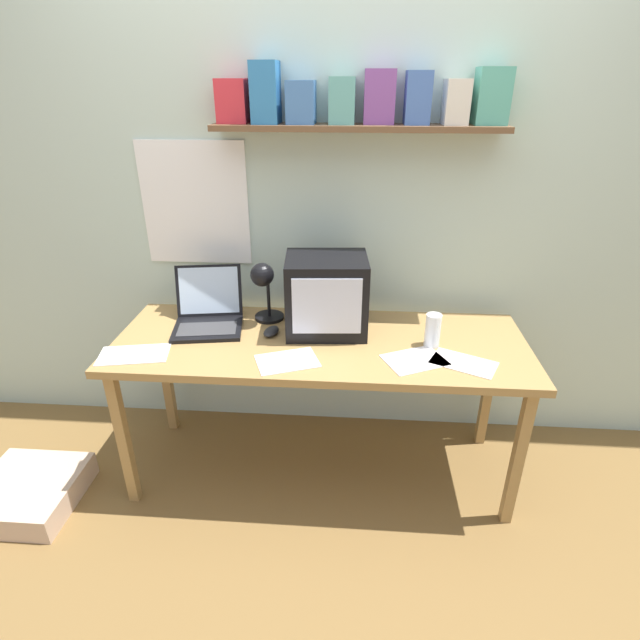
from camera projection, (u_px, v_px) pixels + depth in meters
The scene contains 13 objects.
ground_plane at pixel (320, 467), 2.54m from camera, with size 12.00×12.00×0.00m, color brown.
back_wall at pixel (327, 188), 2.37m from camera, with size 5.60×0.24×2.60m.
corner_desk at pixel (320, 352), 2.25m from camera, with size 1.83×0.66×0.74m.
crt_monitor at pixel (326, 295), 2.24m from camera, with size 0.38×0.32×0.35m.
laptop at pixel (208, 312), 2.34m from camera, with size 0.36×0.36×0.25m.
desk_lamp at pixel (264, 284), 2.29m from camera, with size 0.14×0.19×0.30m.
juice_glass at pixel (433, 332), 2.14m from camera, with size 0.07×0.07×0.15m.
computer_mouse at pixel (271, 331), 2.26m from camera, with size 0.09×0.12×0.03m.
open_notebook at pixel (464, 363), 2.04m from camera, with size 0.29×0.24×0.00m.
loose_paper_near_laptop at pixel (134, 354), 2.10m from camera, with size 0.31×0.21×0.00m.
printed_handout at pixel (287, 361), 2.05m from camera, with size 0.29×0.25×0.00m.
loose_paper_near_monitor at pixel (415, 360), 2.06m from camera, with size 0.29×0.26×0.00m.
floor_cushion at pixel (29, 492), 2.31m from camera, with size 0.44×0.44×0.12m.
Camera 1 is at (0.14, -1.95, 1.79)m, focal length 28.00 mm.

